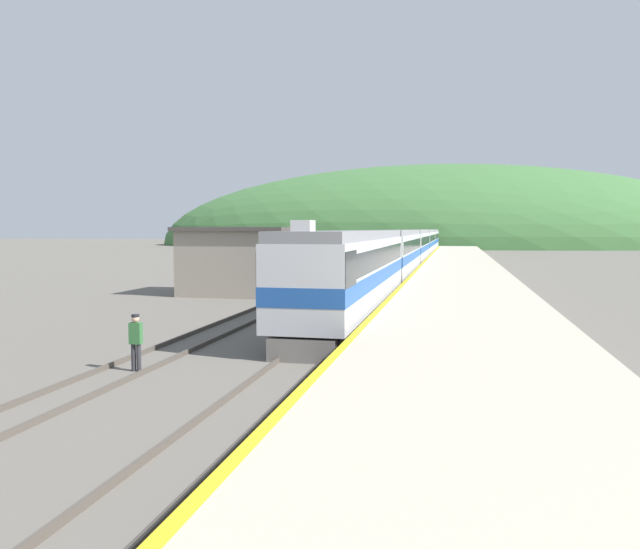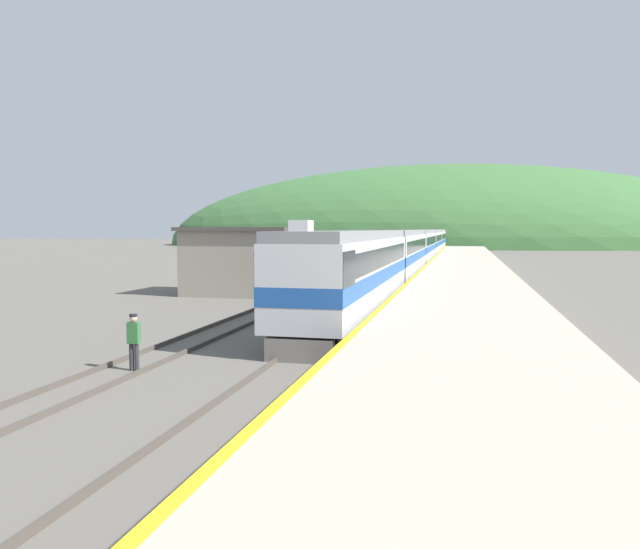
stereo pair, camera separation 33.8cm
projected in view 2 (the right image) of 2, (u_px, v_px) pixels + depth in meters
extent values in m
cube|color=#4C443D|center=(412.00, 266.00, 71.14)|extent=(0.08, 180.00, 0.16)
cube|color=#4C443D|center=(424.00, 266.00, 70.82)|extent=(0.08, 180.00, 0.16)
cube|color=#4C443D|center=(369.00, 265.00, 72.24)|extent=(0.08, 180.00, 0.16)
cube|color=#4C443D|center=(382.00, 266.00, 71.91)|extent=(0.08, 180.00, 0.16)
cube|color=#B2A893|center=(465.00, 276.00, 50.33)|extent=(7.08, 140.00, 1.06)
cube|color=yellow|center=(423.00, 269.00, 51.06)|extent=(0.24, 140.00, 0.01)
ellipsoid|color=#3D6B38|center=(444.00, 246.00, 159.88)|extent=(148.63, 66.88, 41.31)
cube|color=gray|center=(242.00, 263.00, 40.84)|extent=(6.85, 4.96, 4.18)
cube|color=#47423D|center=(242.00, 229.00, 40.68)|extent=(7.35, 5.46, 0.24)
cube|color=black|center=(354.00, 310.00, 29.95)|extent=(2.37, 19.47, 0.85)
cube|color=#BCBCC1|center=(354.00, 270.00, 29.81)|extent=(2.89, 20.71, 2.97)
cube|color=#1E4C99|center=(354.00, 275.00, 29.83)|extent=(2.92, 20.73, 0.65)
cube|color=black|center=(354.00, 256.00, 29.76)|extent=(2.92, 19.47, 0.89)
cube|color=slate|center=(354.00, 235.00, 29.69)|extent=(2.72, 20.71, 0.40)
cube|color=black|center=(306.00, 268.00, 20.80)|extent=(2.93, 2.20, 1.19)
cube|color=#BCBCC1|center=(301.00, 226.00, 20.04)|extent=(0.64, 0.80, 0.36)
cube|color=slate|center=(299.00, 351.00, 20.09)|extent=(2.26, 0.40, 0.77)
cube|color=black|center=(400.00, 276.00, 51.12)|extent=(2.37, 19.80, 0.85)
cube|color=#BCBCC1|center=(400.00, 253.00, 50.98)|extent=(2.89, 21.07, 2.97)
cube|color=#1E4C99|center=(400.00, 256.00, 51.00)|extent=(2.92, 21.09, 0.65)
cube|color=black|center=(400.00, 245.00, 50.93)|extent=(2.92, 19.80, 0.89)
cube|color=slate|center=(400.00, 232.00, 50.86)|extent=(2.72, 21.07, 0.40)
cube|color=black|center=(419.00, 262.00, 72.46)|extent=(2.37, 19.80, 0.85)
cube|color=#BCBCC1|center=(419.00, 246.00, 72.32)|extent=(2.89, 21.07, 2.97)
cube|color=#1E4C99|center=(419.00, 248.00, 72.34)|extent=(2.92, 21.09, 0.65)
cube|color=black|center=(419.00, 240.00, 72.27)|extent=(2.92, 19.80, 0.89)
cube|color=slate|center=(419.00, 231.00, 72.20)|extent=(2.72, 21.07, 0.40)
cube|color=black|center=(429.00, 255.00, 93.80)|extent=(2.37, 19.80, 0.85)
cube|color=#BCBCC1|center=(429.00, 242.00, 93.66)|extent=(2.89, 21.07, 2.97)
cube|color=#1E4C99|center=(429.00, 244.00, 93.68)|extent=(2.92, 21.09, 0.65)
cube|color=black|center=(430.00, 238.00, 93.61)|extent=(2.92, 19.80, 0.89)
cube|color=slate|center=(430.00, 231.00, 93.54)|extent=(2.72, 21.07, 0.40)
cube|color=black|center=(436.00, 250.00, 115.14)|extent=(2.37, 19.80, 0.85)
cube|color=#BCBCC1|center=(436.00, 240.00, 115.00)|extent=(2.89, 21.07, 2.97)
cube|color=#1E4C99|center=(436.00, 241.00, 115.02)|extent=(2.92, 21.09, 0.65)
cube|color=black|center=(436.00, 236.00, 114.95)|extent=(2.92, 19.80, 0.89)
cube|color=slate|center=(436.00, 231.00, 114.88)|extent=(2.72, 21.07, 0.40)
cylinder|color=#2D2D33|center=(132.00, 357.00, 18.92)|extent=(0.14, 0.14, 0.84)
cylinder|color=#2D2D33|center=(137.00, 357.00, 18.89)|extent=(0.14, 0.14, 0.84)
cube|color=#336B38|center=(134.00, 333.00, 18.85)|extent=(0.37, 0.23, 0.65)
sphere|color=tan|center=(133.00, 319.00, 18.82)|extent=(0.23, 0.23, 0.23)
cylinder|color=black|center=(133.00, 315.00, 18.81)|extent=(0.24, 0.24, 0.07)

